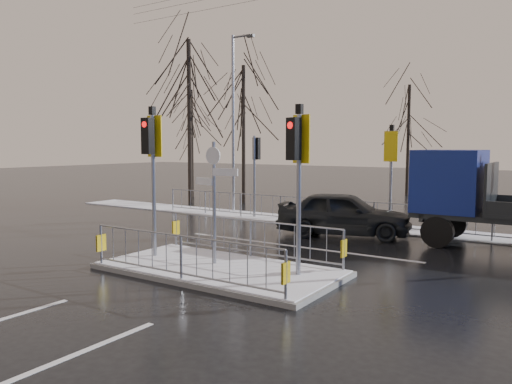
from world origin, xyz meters
The scene contains 12 objects.
ground centered at (0.00, 0.00, 0.00)m, with size 120.00×120.00×0.00m, color black.
snow_verge centered at (0.00, 8.60, 0.02)m, with size 30.00×2.00×0.04m, color white.
lane_markings centered at (0.00, -0.33, 0.00)m, with size 8.00×11.38×0.01m.
traffic_island centered at (-0.01, 0.01, 0.39)m, with size 6.00×3.04×4.15m.
far_kerb_fixtures centered at (0.29, 8.09, 1.02)m, with size 18.00×0.65×3.83m.
car_far_lane centered at (0.54, 6.33, 0.77)m, with size 1.83×4.54×1.55m, color black.
flatbed_truck centered at (4.75, 7.10, 1.59)m, with size 6.44×2.38×2.98m.
tree_near_a centered at (-10.50, 11.00, 6.11)m, with size 4.75×4.75×8.97m.
tree_near_b centered at (-8.00, 12.50, 5.15)m, with size 4.00×4.00×7.55m.
tree_near_c centered at (-12.50, 13.50, 4.50)m, with size 3.50×3.50×6.61m.
tree_far_a centered at (-2.00, 22.00, 4.82)m, with size 3.75×3.75×7.08m.
street_lamp_left centered at (-6.43, 9.50, 4.49)m, with size 1.25×0.18×8.20m.
Camera 1 is at (7.44, -9.57, 3.13)m, focal length 35.00 mm.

